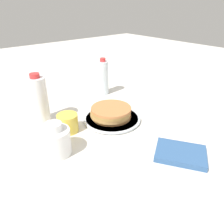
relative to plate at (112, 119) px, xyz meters
name	(u,v)px	position (x,y,z in m)	size (l,w,h in m)	color
ground_plane	(113,122)	(0.01, -0.01, -0.01)	(4.00, 4.00, 0.00)	silver
plate	(112,119)	(0.00, 0.00, 0.00)	(0.25, 0.25, 0.01)	silver
pancake_stack	(111,112)	(0.00, 0.00, 0.03)	(0.18, 0.18, 0.05)	#B17740
juice_glass	(68,123)	(-0.05, -0.19, 0.03)	(0.08, 0.08, 0.07)	yellow
cream_jug	(55,141)	(0.05, -0.30, 0.04)	(0.10, 0.10, 0.12)	white
water_bottle_near	(39,100)	(-0.19, -0.24, 0.09)	(0.08, 0.08, 0.22)	white
water_bottle_mid	(103,78)	(-0.27, 0.16, 0.09)	(0.06, 0.06, 0.20)	silver
napkin	(181,153)	(0.34, 0.02, 0.00)	(0.21, 0.19, 0.02)	#33598C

